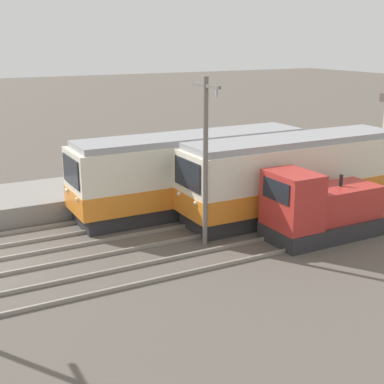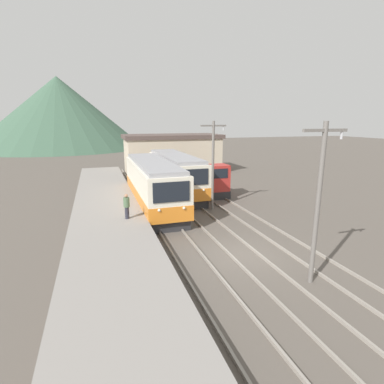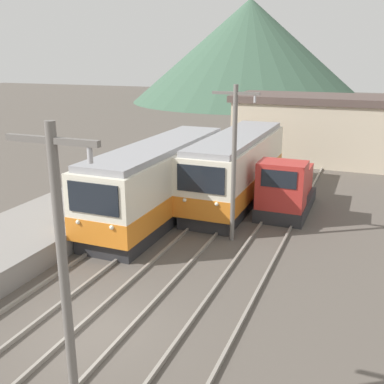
{
  "view_description": "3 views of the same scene",
  "coord_description": "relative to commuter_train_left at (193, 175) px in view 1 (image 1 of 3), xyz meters",
  "views": [
    {
      "loc": [
        19.45,
        -1.93,
        8.14
      ],
      "look_at": [
        0.29,
        8.35,
        1.86
      ],
      "focal_mm": 50.0,
      "sensor_mm": 36.0,
      "label": 1
    },
    {
      "loc": [
        -6.72,
        -12.8,
        6.77
      ],
      "look_at": [
        0.28,
        8.95,
        1.31
      ],
      "focal_mm": 28.0,
      "sensor_mm": 36.0,
      "label": 2
    },
    {
      "loc": [
        7.0,
        -9.68,
        7.85
      ],
      "look_at": [
        -0.41,
        8.67,
        1.85
      ],
      "focal_mm": 42.0,
      "sensor_mm": 36.0,
      "label": 3
    }
  ],
  "objects": [
    {
      "name": "track_right",
      "position": [
        5.8,
        -9.93,
        -1.67
      ],
      "size": [
        1.54,
        60.0,
        0.14
      ],
      "color": "gray",
      "rests_on": "ground"
    },
    {
      "name": "shunting_locomotive",
      "position": [
        5.8,
        2.9,
        -0.54
      ],
      "size": [
        2.4,
        5.16,
        3.0
      ],
      "color": "#28282B",
      "rests_on": "ground"
    },
    {
      "name": "catenary_mast_mid",
      "position": [
        4.31,
        -1.74,
        1.96
      ],
      "size": [
        2.0,
        0.2,
        6.76
      ],
      "color": "slate",
      "rests_on": "ground"
    },
    {
      "name": "commuter_train_left",
      "position": [
        0.0,
        0.0,
        0.0
      ],
      "size": [
        2.84,
        11.97,
        3.76
      ],
      "color": "#28282B",
      "rests_on": "ground"
    },
    {
      "name": "person_on_platform",
      "position": [
        -2.55,
        -4.87,
        0.01
      ],
      "size": [
        0.38,
        0.38,
        1.55
      ],
      "color": "#282833",
      "rests_on": "platform_left"
    },
    {
      "name": "commuter_train_center",
      "position": [
        2.8,
        3.92,
        -0.0
      ],
      "size": [
        2.84,
        11.47,
        3.76
      ],
      "color": "#28282B",
      "rests_on": "ground"
    }
  ]
}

